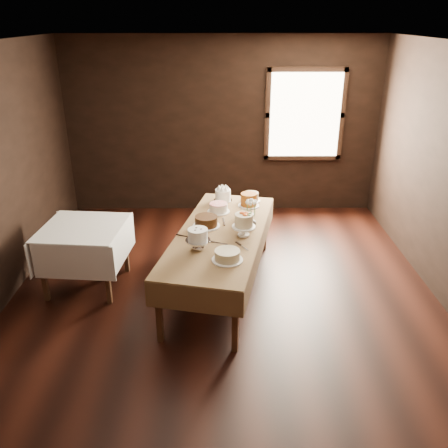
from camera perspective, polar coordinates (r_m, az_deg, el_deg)
floor at (r=5.42m, az=0.02°, el=-10.08°), size 5.00×6.00×0.01m
ceiling at (r=4.50m, az=0.02°, el=20.96°), size 5.00×6.00×0.01m
wall_back at (r=7.67m, az=-0.17°, el=11.68°), size 5.00×0.02×2.80m
wall_front at (r=2.22m, az=0.73°, el=-23.77°), size 5.00×0.02×2.80m
window at (r=7.68m, az=9.82°, el=12.89°), size 1.10×0.05×1.30m
display_table at (r=5.45m, az=-0.41°, el=-1.48°), size 1.44×2.57×0.75m
side_table at (r=5.75m, az=-16.76°, el=-1.17°), size 1.01×1.01×0.78m
cake_meringue at (r=6.31m, az=-0.13°, el=3.49°), size 0.27×0.27×0.16m
cake_speckled at (r=6.32m, az=3.31°, el=3.29°), size 0.27×0.27×0.12m
cake_lattice at (r=5.95m, az=-0.67°, el=1.93°), size 0.29×0.29×0.11m
cake_caramel at (r=5.83m, az=3.01°, el=2.24°), size 0.26×0.26×0.30m
cake_chocolate at (r=5.54m, az=-2.17°, el=0.30°), size 0.37×0.37×0.13m
cake_flowers at (r=5.28m, az=2.41°, el=-0.24°), size 0.29×0.29×0.28m
cake_swirl at (r=4.99m, az=-3.19°, el=-1.95°), size 0.27×0.27×0.25m
cake_cream at (r=4.78m, az=0.41°, el=-3.88°), size 0.33×0.33×0.11m
cake_server_a at (r=5.14m, az=-0.32°, el=-2.37°), size 0.23×0.11×0.01m
cake_server_b at (r=5.05m, az=2.49°, el=-2.91°), size 0.14×0.22×0.01m
cake_server_c at (r=5.72m, az=-0.07°, el=0.49°), size 0.04×0.24×0.01m
cake_server_d at (r=5.59m, az=2.62°, el=-0.15°), size 0.21×0.16×0.01m
cake_server_e at (r=5.30m, az=-4.28°, el=-1.61°), size 0.23×0.13×0.01m
flower_vase at (r=5.52m, az=3.26°, el=0.27°), size 0.14×0.14×0.14m
flower_bouquet at (r=5.45m, az=3.31°, el=2.10°), size 0.14×0.14×0.20m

